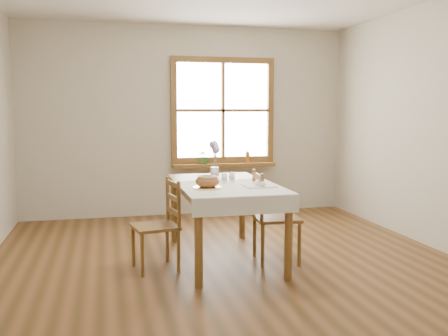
# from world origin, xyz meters

# --- Properties ---
(ground) EXTENTS (5.00, 5.00, 0.00)m
(ground) POSITION_xyz_m (0.00, 0.00, 0.00)
(ground) COLOR brown
(ground) RESTS_ON ground
(room_walls) EXTENTS (4.60, 5.10, 2.65)m
(room_walls) POSITION_xyz_m (0.00, 0.00, 1.71)
(room_walls) COLOR beige
(room_walls) RESTS_ON ground
(window) EXTENTS (1.46, 0.08, 1.46)m
(window) POSITION_xyz_m (0.50, 2.47, 1.45)
(window) COLOR brown
(window) RESTS_ON ground
(window_sill) EXTENTS (1.46, 0.20, 0.05)m
(window_sill) POSITION_xyz_m (0.50, 2.40, 0.69)
(window_sill) COLOR brown
(window_sill) RESTS_ON ground
(dining_table) EXTENTS (0.90, 1.60, 0.75)m
(dining_table) POSITION_xyz_m (0.00, 0.30, 0.66)
(dining_table) COLOR brown
(dining_table) RESTS_ON ground
(table_linen) EXTENTS (0.91, 0.99, 0.01)m
(table_linen) POSITION_xyz_m (0.00, -0.00, 0.76)
(table_linen) COLOR white
(table_linen) RESTS_ON dining_table
(chair_left) EXTENTS (0.47, 0.45, 0.83)m
(chair_left) POSITION_xyz_m (-0.69, 0.12, 0.41)
(chair_left) COLOR brown
(chair_left) RESTS_ON ground
(chair_right) EXTENTS (0.46, 0.45, 0.88)m
(chair_right) POSITION_xyz_m (0.47, 0.10, 0.44)
(chair_right) COLOR brown
(chair_right) RESTS_ON ground
(bread_plate) EXTENTS (0.27, 0.27, 0.01)m
(bread_plate) POSITION_xyz_m (-0.23, -0.02, 0.77)
(bread_plate) COLOR white
(bread_plate) RESTS_ON table_linen
(bread_loaf) EXTENTS (0.21, 0.21, 0.12)m
(bread_loaf) POSITION_xyz_m (-0.23, -0.02, 0.83)
(bread_loaf) COLOR #9F6438
(bread_loaf) RESTS_ON bread_plate
(egg_napkin) EXTENTS (0.28, 0.24, 0.01)m
(egg_napkin) POSITION_xyz_m (0.25, -0.03, 0.77)
(egg_napkin) COLOR white
(egg_napkin) RESTS_ON table_linen
(eggs) EXTENTS (0.22, 0.19, 0.05)m
(eggs) POSITION_xyz_m (0.25, -0.03, 0.80)
(eggs) COLOR white
(eggs) RESTS_ON egg_napkin
(salt_shaker) EXTENTS (0.07, 0.07, 0.10)m
(salt_shaker) POSITION_xyz_m (-0.01, 0.26, 0.81)
(salt_shaker) COLOR white
(salt_shaker) RESTS_ON table_linen
(pepper_shaker) EXTENTS (0.07, 0.07, 0.10)m
(pepper_shaker) POSITION_xyz_m (0.08, 0.28, 0.81)
(pepper_shaker) COLOR white
(pepper_shaker) RESTS_ON table_linen
(flower_vase) EXTENTS (0.11, 0.11, 0.10)m
(flower_vase) POSITION_xyz_m (0.01, 0.78, 0.80)
(flower_vase) COLOR white
(flower_vase) RESTS_ON dining_table
(lavender_bouquet) EXTENTS (0.15, 0.15, 0.29)m
(lavender_bouquet) POSITION_xyz_m (0.01, 0.78, 0.99)
(lavender_bouquet) COLOR #6B599F
(lavender_bouquet) RESTS_ON flower_vase
(potted_plant) EXTENTS (0.21, 0.23, 0.17)m
(potted_plant) POSITION_xyz_m (0.22, 2.40, 0.80)
(potted_plant) COLOR #386829
(potted_plant) RESTS_ON window_sill
(amber_bottle) EXTENTS (0.08, 0.08, 0.17)m
(amber_bottle) POSITION_xyz_m (0.84, 2.40, 0.80)
(amber_bottle) COLOR #AD6420
(amber_bottle) RESTS_ON window_sill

